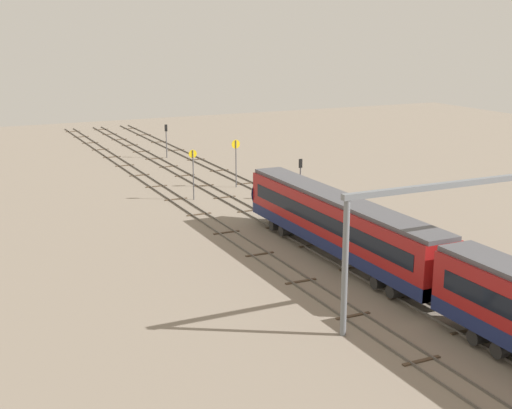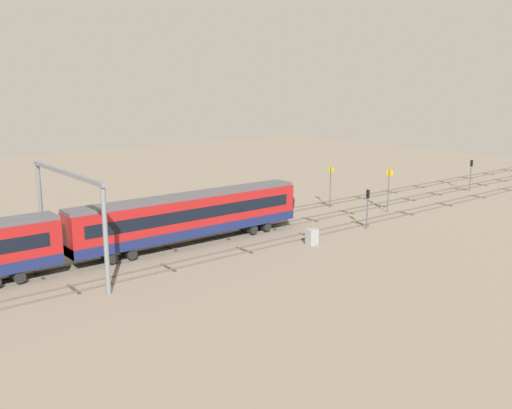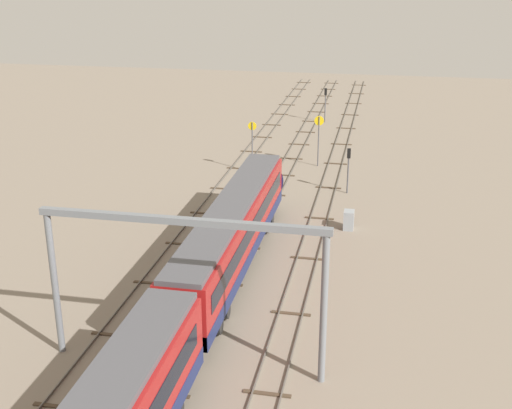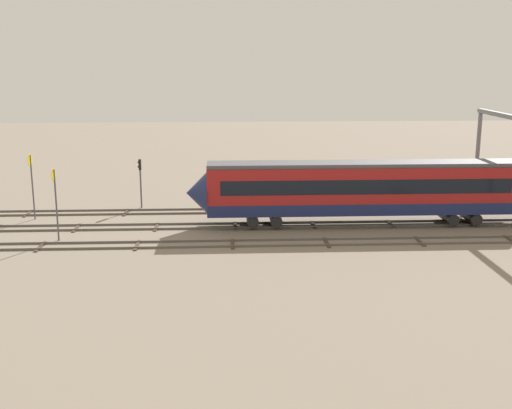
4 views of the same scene
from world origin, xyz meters
The scene contains 10 objects.
ground_plane centered at (0.00, 0.00, 0.00)m, with size 161.69×161.69×0.00m, color gray.
track_near_foreground centered at (0.00, -4.85, 0.07)m, with size 145.69×2.40×0.16m.
track_with_train centered at (0.00, 0.00, 0.07)m, with size 145.69×2.40×0.16m.
track_middle centered at (0.00, 4.85, 0.07)m, with size 145.69×2.40×0.16m.
overhead_gantry centered at (-18.57, -0.24, 6.10)m, with size 0.40×14.79×8.38m.
speed_sign_near_foreground centered at (15.72, 3.21, 3.30)m, with size 0.14×0.84×5.19m.
speed_sign_mid_trackside centered at (19.18, -3.06, 3.47)m, with size 0.14×0.97×5.29m.
signal_light_trackside_approach centered at (39.52, -1.79, 2.96)m, with size 0.31×0.32×4.52m.
signal_light_trackside_departure centered at (11.07, -6.66, 2.79)m, with size 0.31×0.32×4.24m.
relay_cabinet centered at (2.22, -7.35, 0.77)m, with size 1.06×0.81×1.55m.
Camera 2 is at (-34.30, -44.28, 15.12)m, focal length 39.07 mm.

